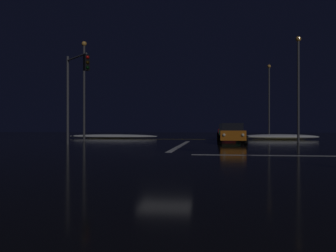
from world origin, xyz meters
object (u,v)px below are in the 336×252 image
object	(u,v)px
streetlamp_right_far	(269,95)
sedan_orange	(232,133)
sedan_red	(226,131)
traffic_signal_nw	(75,83)
sedan_green	(229,132)
streetlamp_right_near	(298,81)
streetlamp_left_near	(84,84)

from	to	relation	value
streetlamp_right_far	sedan_orange	bearing A→B (deg)	-106.27
sedan_red	traffic_signal_nw	bearing A→B (deg)	-125.39
traffic_signal_nw	streetlamp_right_far	xyz separation A→B (m)	(16.55, 22.15, 0.83)
sedan_green	traffic_signal_nw	bearing A→B (deg)	-141.31
sedan_orange	streetlamp_right_near	xyz separation A→B (m)	(5.47, 2.76, 4.22)
sedan_green	streetlamp_left_near	world-z (taller)	streetlamp_left_near
sedan_red	streetlamp_right_far	distance (m)	9.69
streetlamp_right_near	sedan_orange	bearing A→B (deg)	-153.25
sedan_green	streetlamp_right_near	bearing A→B (deg)	-26.15
streetlamp_right_far	streetlamp_left_near	size ratio (longest dim) A/B	1.03
sedan_orange	streetlamp_right_near	size ratio (longest dim) A/B	0.50
sedan_green	streetlamp_right_far	distance (m)	15.06
sedan_red	traffic_signal_nw	xyz separation A→B (m)	(-11.04, -15.54, 3.61)
streetlamp_left_near	streetlamp_right_near	bearing A→B (deg)	-0.00
sedan_orange	traffic_signal_nw	bearing A→B (deg)	-162.97
sedan_red	streetlamp_left_near	world-z (taller)	streetlamp_left_near
streetlamp_right_far	streetlamp_right_near	world-z (taller)	streetlamp_right_far
sedan_green	streetlamp_right_far	xyz separation A→B (m)	(5.50, 13.30, 4.44)
sedan_green	sedan_red	xyz separation A→B (m)	(-0.02, 6.68, 0.00)
sedan_orange	sedan_green	xyz separation A→B (m)	(-0.03, 5.46, 0.00)
streetlamp_left_near	streetlamp_right_near	xyz separation A→B (m)	(18.21, -0.00, -0.08)
sedan_red	streetlamp_right_far	size ratio (longest dim) A/B	0.48
sedan_red	traffic_signal_nw	distance (m)	19.40
sedan_orange	streetlamp_right_far	bearing A→B (deg)	73.73
sedan_orange	traffic_signal_nw	world-z (taller)	traffic_signal_nw
sedan_orange	streetlamp_right_near	bearing A→B (deg)	26.75
sedan_green	streetlamp_right_near	distance (m)	7.44
sedan_orange	streetlamp_right_near	distance (m)	7.45
sedan_orange	sedan_red	bearing A→B (deg)	90.19
streetlamp_right_far	streetlamp_right_near	size ratio (longest dim) A/B	1.05
sedan_orange	streetlamp_right_far	distance (m)	20.04
sedan_orange	streetlamp_left_near	bearing A→B (deg)	167.77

